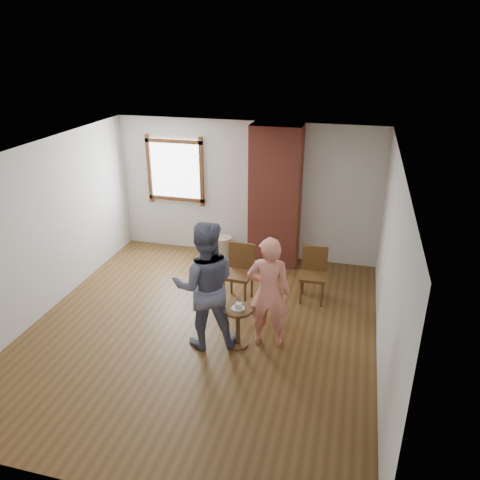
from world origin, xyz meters
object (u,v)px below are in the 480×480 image
at_px(dining_chair_right, 314,271).
at_px(person_pink, 269,293).
at_px(dining_chair_left, 240,269).
at_px(stoneware_crock, 223,248).
at_px(side_table, 238,321).
at_px(man, 205,285).

distance_m(dining_chair_right, person_pink, 1.51).
bearing_deg(dining_chair_left, dining_chair_right, 19.52).
distance_m(stoneware_crock, side_table, 2.81).
bearing_deg(stoneware_crock, dining_chair_left, -63.29).
relative_size(side_table, person_pink, 0.37).
distance_m(stoneware_crock, man, 2.80).
bearing_deg(dining_chair_right, person_pink, -110.03).
bearing_deg(stoneware_crock, man, -78.32).
relative_size(stoneware_crock, side_table, 0.75).
distance_m(side_table, person_pink, 0.58).
bearing_deg(dining_chair_right, stoneware_crock, 148.50).
height_order(side_table, man, man).
xyz_separation_m(man, person_pink, (0.83, 0.20, -0.10)).
xyz_separation_m(dining_chair_left, side_table, (0.30, -1.25, -0.13)).
distance_m(side_table, man, 0.68).
height_order(dining_chair_right, side_table, dining_chair_right).
bearing_deg(person_pink, dining_chair_right, -114.97).
distance_m(stoneware_crock, dining_chair_right, 2.15).
bearing_deg(dining_chair_right, man, -130.59).
bearing_deg(side_table, person_pink, 22.23).
distance_m(dining_chair_left, dining_chair_right, 1.20).
relative_size(stoneware_crock, dining_chair_left, 0.47).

